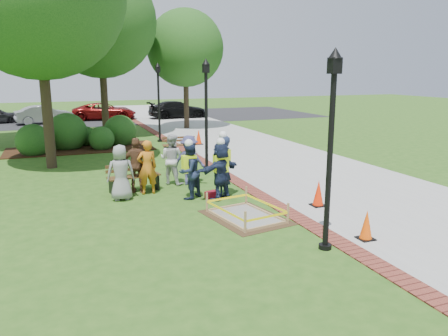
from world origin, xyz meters
name	(u,v)px	position (x,y,z in m)	size (l,w,h in m)	color
ground	(223,214)	(0.00, 0.00, 0.00)	(100.00, 100.00, 0.00)	#285116
sidewalk	(244,146)	(5.00, 10.00, 0.01)	(6.00, 60.00, 0.02)	#9E9E99
brick_edging	(184,150)	(1.75, 10.00, 0.01)	(0.50, 60.00, 0.03)	maroon
mulch_bed	(81,149)	(-3.00, 12.00, 0.02)	(7.00, 3.00, 0.05)	#381E0F
parking_lot	(108,118)	(0.00, 27.00, 0.00)	(36.00, 12.00, 0.01)	black
wet_concrete_pad	(246,209)	(0.47, -0.48, 0.23)	(2.07, 2.56, 0.55)	#47331E
bench_near	(134,183)	(-1.84, 3.18, 0.29)	(1.73, 0.81, 0.90)	#533A1C
bench_far	(179,149)	(1.22, 8.82, 0.26)	(1.58, 0.69, 0.83)	#54381C
cone_front	(366,226)	(2.41, -2.90, 0.34)	(0.36, 0.36, 0.71)	black
cone_back	(318,194)	(2.81, -0.32, 0.37)	(0.39, 0.39, 0.77)	black
cone_far	(199,137)	(2.93, 11.25, 0.39)	(0.41, 0.41, 0.80)	black
toolbox	(212,194)	(0.26, 1.63, 0.10)	(0.40, 0.22, 0.20)	maroon
lamp_near	(331,136)	(1.25, -3.00, 2.48)	(0.28, 0.28, 4.26)	black
lamp_mid	(206,107)	(1.25, 5.00, 2.48)	(0.28, 0.28, 4.26)	black
lamp_far	(159,96)	(1.25, 13.00, 2.48)	(0.28, 0.28, 4.26)	black
tree_back	(100,21)	(-1.28, 16.10, 6.56)	(6.37, 6.37, 9.76)	#3D2D1E
tree_right	(185,48)	(4.29, 18.15, 5.29)	(5.07, 5.07, 7.84)	#3D2D1E
shrub_a	(34,155)	(-5.09, 11.17, 0.00)	(1.56, 1.56, 1.56)	#124116
shrub_b	(68,149)	(-3.56, 12.34, 0.00)	(1.94, 1.94, 1.94)	#124116
shrub_c	(102,150)	(-2.00, 11.56, 0.00)	(1.25, 1.25, 1.25)	#124116
shrub_d	(121,145)	(-0.94, 12.59, 0.00)	(1.71, 1.71, 1.71)	#124116
shrub_e	(86,146)	(-2.67, 13.09, 0.00)	(1.10, 1.10, 1.10)	#124116
casual_person_a	(121,173)	(-2.35, 2.38, 0.84)	(0.55, 0.37, 1.68)	gray
casual_person_b	(147,167)	(-1.48, 2.75, 0.86)	(0.56, 0.37, 1.72)	#C66C17
casual_person_c	(172,159)	(-0.46, 3.67, 0.87)	(0.65, 0.64, 1.73)	silver
casual_person_d	(137,165)	(-1.74, 3.03, 0.88)	(0.65, 0.52, 1.77)	brown
casual_person_e	(189,160)	(0.09, 3.41, 0.84)	(0.64, 0.58, 1.69)	#373861
hivis_worker_a	(221,169)	(0.47, 1.38, 0.93)	(0.65, 0.55, 1.88)	#1B2946
hivis_worker_b	(223,164)	(0.67, 1.73, 1.00)	(0.71, 0.67, 2.03)	#17273C
hivis_worker_c	(189,169)	(-0.40, 1.79, 0.91)	(0.64, 0.59, 1.83)	#17203D
parked_car_b	(45,124)	(-4.80, 24.42, 0.00)	(4.49, 1.95, 1.46)	gray
parked_car_c	(105,120)	(-0.34, 25.64, 0.00)	(4.56, 1.98, 1.49)	maroon
parked_car_d	(178,118)	(5.47, 24.84, 0.00)	(4.69, 2.04, 1.53)	black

